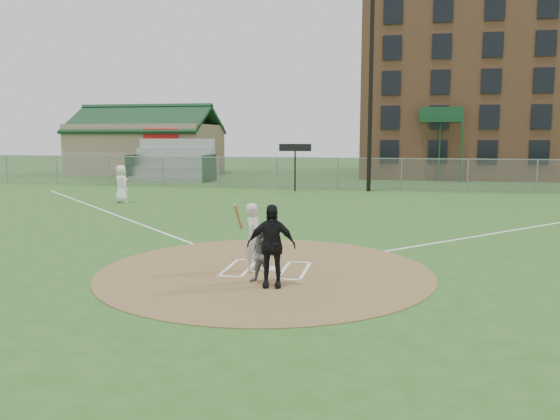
% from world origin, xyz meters
% --- Properties ---
extents(ground, '(140.00, 140.00, 0.00)m').
position_xyz_m(ground, '(0.00, 0.00, 0.00)').
color(ground, '#28581E').
rests_on(ground, ground).
extents(dirt_circle, '(8.40, 8.40, 0.02)m').
position_xyz_m(dirt_circle, '(0.00, 0.00, 0.01)').
color(dirt_circle, olive).
rests_on(dirt_circle, ground).
extents(home_plate, '(0.49, 0.49, 0.03)m').
position_xyz_m(home_plate, '(0.06, 0.18, 0.03)').
color(home_plate, silver).
rests_on(home_plate, dirt_circle).
extents(foul_line_first, '(17.04, 17.04, 0.01)m').
position_xyz_m(foul_line_first, '(9.00, 9.00, 0.01)').
color(foul_line_first, white).
rests_on(foul_line_first, ground).
extents(foul_line_third, '(17.04, 17.04, 0.01)m').
position_xyz_m(foul_line_third, '(-9.00, 9.00, 0.01)').
color(foul_line_third, white).
rests_on(foul_line_third, ground).
extents(catcher, '(0.70, 0.58, 1.29)m').
position_xyz_m(catcher, '(0.18, -1.15, 0.66)').
color(catcher, slate).
rests_on(catcher, dirt_circle).
extents(umpire, '(1.15, 0.60, 1.88)m').
position_xyz_m(umpire, '(0.44, -1.41, 0.96)').
color(umpire, black).
rests_on(umpire, dirt_circle).
extents(ondeck_player, '(1.12, 1.07, 1.92)m').
position_xyz_m(ondeck_player, '(-10.33, 12.71, 0.96)').
color(ondeck_player, white).
rests_on(ondeck_player, ground).
extents(batters_boxes, '(2.08, 1.88, 0.01)m').
position_xyz_m(batters_boxes, '(0.00, 0.15, 0.03)').
color(batters_boxes, white).
rests_on(batters_boxes, dirt_circle).
extents(batter_at_plate, '(0.62, 1.05, 1.78)m').
position_xyz_m(batter_at_plate, '(-0.28, -0.05, 0.88)').
color(batter_at_plate, silver).
rests_on(batter_at_plate, dirt_circle).
extents(outfield_fence, '(56.08, 0.08, 2.03)m').
position_xyz_m(outfield_fence, '(0.00, 22.00, 1.02)').
color(outfield_fence, slate).
rests_on(outfield_fence, ground).
extents(bleachers, '(6.08, 3.20, 3.20)m').
position_xyz_m(bleachers, '(-13.00, 26.20, 1.59)').
color(bleachers, '#B7BABF').
rests_on(bleachers, ground).
extents(clubhouse, '(12.20, 8.71, 6.23)m').
position_xyz_m(clubhouse, '(-18.00, 32.99, 2.39)').
color(clubhouse, tan).
rests_on(clubhouse, ground).
extents(brick_warehouse, '(30.00, 17.17, 15.00)m').
position_xyz_m(brick_warehouse, '(16.00, 37.96, 7.50)').
color(brick_warehouse, '#A26746').
rests_on(brick_warehouse, ground).
extents(light_pole, '(1.20, 0.30, 12.22)m').
position_xyz_m(light_pole, '(2.00, 21.00, 6.61)').
color(light_pole, black).
rests_on(light_pole, ground).
extents(scoreboard_sign, '(2.00, 0.10, 2.93)m').
position_xyz_m(scoreboard_sign, '(-2.50, 20.20, 2.39)').
color(scoreboard_sign, black).
rests_on(scoreboard_sign, ground).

